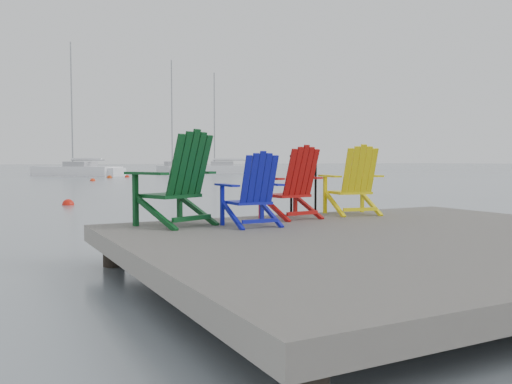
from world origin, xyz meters
name	(u,v)px	position (x,y,z in m)	size (l,w,h in m)	color
ground	(403,278)	(0.00, 0.00, 0.00)	(400.00, 400.00, 0.00)	slate
dock	(403,247)	(0.00, 0.00, 0.35)	(6.00, 5.00, 1.40)	#2D2A28
handrail	(304,178)	(0.25, 2.45, 1.04)	(0.48, 0.04, 0.90)	black
chair_green	(178,179)	(-1.97, 1.87, 1.08)	(1.11, 1.06, 1.15)	#0B3E19
chair_blue	(253,190)	(-1.18, 1.37, 0.95)	(0.72, 0.66, 0.89)	#1015A5
chair_red	(292,183)	(-0.28, 1.90, 1.00)	(0.85, 0.80, 0.99)	#A40E0C
chair_yellow	(354,181)	(0.83, 1.97, 1.01)	(0.91, 0.86, 1.01)	yellow
sailboat_near	(77,172)	(3.67, 44.23, 0.36)	(6.71, 8.30, 11.81)	white
sailboat_mid	(173,170)	(12.93, 45.84, 0.36)	(3.42, 8.43, 11.34)	silver
sailboat_far	(219,170)	(17.93, 46.29, 0.36)	(7.71, 4.57, 10.49)	white
buoy_a	(68,205)	(-1.78, 12.18, 0.00)	(0.35, 0.35, 0.35)	red
buoy_b	(93,181)	(2.55, 31.33, 0.00)	(0.34, 0.34, 0.34)	red
buoy_c	(127,177)	(6.41, 37.76, 0.00)	(0.37, 0.37, 0.37)	red
buoy_d	(109,178)	(4.79, 36.65, 0.00)	(0.41, 0.41, 0.41)	#C0380B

